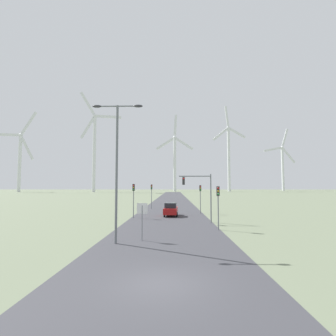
{
  "coord_description": "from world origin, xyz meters",
  "views": [
    {
      "loc": [
        0.59,
        -11.43,
        4.14
      ],
      "look_at": [
        0.0,
        15.31,
        5.98
      ],
      "focal_mm": 28.0,
      "sensor_mm": 36.0,
      "label": 1
    }
  ],
  "objects_px": {
    "car_approaching": "(171,209)",
    "streetlamp": "(117,155)",
    "traffic_light_post_mid_right": "(200,193)",
    "wind_turbine_right": "(229,153)",
    "traffic_light_mast_overhead": "(199,188)",
    "wind_turbine_far_left": "(20,156)",
    "traffic_light_post_mid_left": "(152,191)",
    "traffic_light_post_near_right": "(218,198)",
    "traffic_light_post_near_left": "(134,193)",
    "wind_turbine_center": "(175,158)",
    "stop_sign_near": "(142,214)",
    "wind_turbine_left": "(94,146)",
    "wind_turbine_far_right": "(283,163)"
  },
  "relations": [
    {
      "from": "car_approaching",
      "to": "streetlamp",
      "type": "bearing_deg",
      "value": -102.23
    },
    {
      "from": "traffic_light_post_mid_right",
      "to": "wind_turbine_right",
      "type": "relative_size",
      "value": 0.06
    },
    {
      "from": "traffic_light_mast_overhead",
      "to": "wind_turbine_far_left",
      "type": "height_order",
      "value": "wind_turbine_far_left"
    },
    {
      "from": "traffic_light_post_mid_left",
      "to": "traffic_light_mast_overhead",
      "type": "relative_size",
      "value": 0.8
    },
    {
      "from": "traffic_light_mast_overhead",
      "to": "traffic_light_post_near_right",
      "type": "bearing_deg",
      "value": -75.7
    },
    {
      "from": "traffic_light_post_near_left",
      "to": "wind_turbine_center",
      "type": "relative_size",
      "value": 0.08
    },
    {
      "from": "traffic_light_post_mid_left",
      "to": "stop_sign_near",
      "type": "bearing_deg",
      "value": -86.61
    },
    {
      "from": "streetlamp",
      "to": "wind_turbine_far_left",
      "type": "distance_m",
      "value": 188.33
    },
    {
      "from": "stop_sign_near",
      "to": "traffic_light_post_mid_left",
      "type": "xyz_separation_m",
      "value": [
        -1.64,
        27.76,
        1.25
      ]
    },
    {
      "from": "stop_sign_near",
      "to": "car_approaching",
      "type": "height_order",
      "value": "stop_sign_near"
    },
    {
      "from": "wind_turbine_center",
      "to": "traffic_light_post_mid_left",
      "type": "bearing_deg",
      "value": -91.85
    },
    {
      "from": "streetlamp",
      "to": "traffic_light_post_near_right",
      "type": "xyz_separation_m",
      "value": [
        8.41,
        5.99,
        -3.41
      ]
    },
    {
      "from": "traffic_light_post_near_left",
      "to": "traffic_light_post_mid_right",
      "type": "relative_size",
      "value": 1.03
    },
    {
      "from": "traffic_light_mast_overhead",
      "to": "wind_turbine_center",
      "type": "distance_m",
      "value": 168.47
    },
    {
      "from": "traffic_light_post_mid_left",
      "to": "car_approaching",
      "type": "bearing_deg",
      "value": -72.34
    },
    {
      "from": "traffic_light_post_near_right",
      "to": "wind_turbine_left",
      "type": "bearing_deg",
      "value": 111.08
    },
    {
      "from": "streetlamp",
      "to": "wind_turbine_left",
      "type": "distance_m",
      "value": 169.57
    },
    {
      "from": "wind_turbine_center",
      "to": "wind_turbine_far_left",
      "type": "bearing_deg",
      "value": -169.06
    },
    {
      "from": "wind_turbine_center",
      "to": "traffic_light_post_near_right",
      "type": "bearing_deg",
      "value": -88.85
    },
    {
      "from": "car_approaching",
      "to": "wind_turbine_far_right",
      "type": "xyz_separation_m",
      "value": [
        96.44,
        195.36,
        23.05
      ]
    },
    {
      "from": "traffic_light_mast_overhead",
      "to": "streetlamp",
      "type": "bearing_deg",
      "value": -122.93
    },
    {
      "from": "car_approaching",
      "to": "wind_turbine_center",
      "type": "bearing_deg",
      "value": 89.58
    },
    {
      "from": "streetlamp",
      "to": "wind_turbine_right",
      "type": "relative_size",
      "value": 0.15
    },
    {
      "from": "stop_sign_near",
      "to": "wind_turbine_far_left",
      "type": "relative_size",
      "value": 0.05
    },
    {
      "from": "car_approaching",
      "to": "wind_turbine_right",
      "type": "bearing_deg",
      "value": 75.44
    },
    {
      "from": "traffic_light_post_mid_left",
      "to": "wind_turbine_far_left",
      "type": "bearing_deg",
      "value": 128.34
    },
    {
      "from": "stop_sign_near",
      "to": "traffic_light_mast_overhead",
      "type": "relative_size",
      "value": 0.51
    },
    {
      "from": "traffic_light_post_near_right",
      "to": "traffic_light_post_mid_right",
      "type": "height_order",
      "value": "traffic_light_post_mid_right"
    },
    {
      "from": "car_approaching",
      "to": "wind_turbine_right",
      "type": "distance_m",
      "value": 173.24
    },
    {
      "from": "wind_turbine_far_left",
      "to": "wind_turbine_center",
      "type": "bearing_deg",
      "value": 10.94
    },
    {
      "from": "streetlamp",
      "to": "wind_turbine_left",
      "type": "bearing_deg",
      "value": 107.66
    },
    {
      "from": "traffic_light_post_near_right",
      "to": "wind_turbine_left",
      "type": "distance_m",
      "value": 167.3
    },
    {
      "from": "traffic_light_post_near_right",
      "to": "wind_turbine_far_left",
      "type": "distance_m",
      "value": 188.51
    },
    {
      "from": "stop_sign_near",
      "to": "wind_turbine_far_right",
      "type": "bearing_deg",
      "value": 65.06
    },
    {
      "from": "traffic_light_post_near_left",
      "to": "car_approaching",
      "type": "distance_m",
      "value": 5.8
    },
    {
      "from": "streetlamp",
      "to": "traffic_light_post_near_right",
      "type": "bearing_deg",
      "value": 35.45
    },
    {
      "from": "traffic_light_mast_overhead",
      "to": "wind_turbine_left",
      "type": "relative_size",
      "value": 0.08
    },
    {
      "from": "stop_sign_near",
      "to": "traffic_light_mast_overhead",
      "type": "distance_m",
      "value": 11.45
    },
    {
      "from": "stop_sign_near",
      "to": "wind_turbine_far_right",
      "type": "relative_size",
      "value": 0.05
    },
    {
      "from": "wind_turbine_left",
      "to": "traffic_light_post_near_left",
      "type": "bearing_deg",
      "value": -70.99
    },
    {
      "from": "traffic_light_mast_overhead",
      "to": "wind_turbine_far_right",
      "type": "xyz_separation_m",
      "value": [
        93.08,
        201.75,
        20.07
      ]
    },
    {
      "from": "traffic_light_post_near_left",
      "to": "traffic_light_post_near_right",
      "type": "xyz_separation_m",
      "value": [
        9.48,
        -9.19,
        -0.2
      ]
    },
    {
      "from": "traffic_light_post_mid_left",
      "to": "wind_turbine_left",
      "type": "xyz_separation_m",
      "value": [
        -51.0,
        130.9,
        28.72
      ]
    },
    {
      "from": "traffic_light_post_near_right",
      "to": "wind_turbine_right",
      "type": "height_order",
      "value": "wind_turbine_right"
    },
    {
      "from": "traffic_light_mast_overhead",
      "to": "wind_turbine_right",
      "type": "distance_m",
      "value": 178.12
    },
    {
      "from": "car_approaching",
      "to": "wind_turbine_far_left",
      "type": "xyz_separation_m",
      "value": [
        -105.4,
        140.09,
        23.84
      ]
    },
    {
      "from": "traffic_light_post_near_left",
      "to": "wind_turbine_far_left",
      "type": "relative_size",
      "value": 0.08
    },
    {
      "from": "stop_sign_near",
      "to": "traffic_light_post_near_left",
      "type": "distance_m",
      "value": 14.44
    },
    {
      "from": "car_approaching",
      "to": "wind_turbine_center",
      "type": "xyz_separation_m",
      "value": [
        1.19,
        160.69,
        24.49
      ]
    },
    {
      "from": "streetlamp",
      "to": "traffic_light_post_near_left",
      "type": "relative_size",
      "value": 2.32
    }
  ]
}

